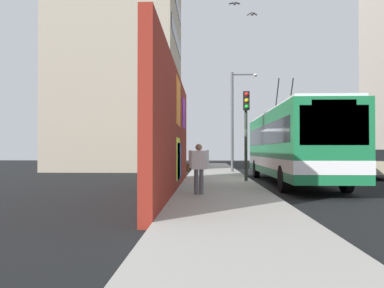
# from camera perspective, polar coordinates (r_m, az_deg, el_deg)

# --- Properties ---
(ground_plane) EXTENTS (80.00, 80.00, 0.00)m
(ground_plane) POSITION_cam_1_polar(r_m,az_deg,el_deg) (18.73, 8.73, -5.64)
(ground_plane) COLOR black
(sidewalk_slab) EXTENTS (48.00, 3.20, 0.15)m
(sidewalk_slab) POSITION_cam_1_polar(r_m,az_deg,el_deg) (18.61, 3.81, -5.45)
(sidewalk_slab) COLOR #9E9B93
(sidewalk_slab) RESTS_ON ground_plane
(graffiti_wall) EXTENTS (13.00, 0.32, 4.45)m
(graffiti_wall) POSITION_cam_1_polar(r_m,az_deg,el_deg) (14.12, -2.76, 1.85)
(graffiti_wall) COLOR maroon
(graffiti_wall) RESTS_ON ground_plane
(building_far_left) EXTENTS (11.63, 9.20, 19.78)m
(building_far_left) POSITION_cam_1_polar(r_m,az_deg,el_deg) (34.07, -10.19, 13.28)
(building_far_left) COLOR #9E937F
(building_far_left) RESTS_ON ground_plane
(city_bus) EXTENTS (12.13, 2.54, 5.13)m
(city_bus) POSITION_cam_1_polar(r_m,az_deg,el_deg) (18.65, 14.33, 0.07)
(city_bus) COLOR #19723F
(city_bus) RESTS_ON ground_plane
(parked_car_champagne) EXTENTS (4.93, 1.75, 1.58)m
(parked_car_champagne) POSITION_cam_1_polar(r_m,az_deg,el_deg) (24.03, 24.51, -2.53)
(parked_car_champagne) COLOR #C6B793
(parked_car_champagne) RESTS_ON ground_plane
(pedestrian_near_wall) EXTENTS (0.22, 0.73, 1.60)m
(pedestrian_near_wall) POSITION_cam_1_polar(r_m,az_deg,el_deg) (12.41, 0.95, -3.08)
(pedestrian_near_wall) COLOR #595960
(pedestrian_near_wall) RESTS_ON sidewalk_slab
(traffic_light) EXTENTS (0.49, 0.28, 4.07)m
(traffic_light) POSITION_cam_1_polar(r_m,az_deg,el_deg) (17.81, 7.92, 3.44)
(traffic_light) COLOR #2D382D
(traffic_light) RESTS_ON sidewalk_slab
(street_lamp) EXTENTS (0.44, 1.75, 6.51)m
(street_lamp) POSITION_cam_1_polar(r_m,az_deg,el_deg) (25.74, 6.33, 4.33)
(street_lamp) COLOR #4C4C51
(street_lamp) RESTS_ON sidewalk_slab
(flying_pigeons) EXTENTS (1.36, 1.56, 0.32)m
(flying_pigeons) POSITION_cam_1_polar(r_m,az_deg,el_deg) (21.42, 7.55, 18.97)
(flying_pigeons) COLOR slate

